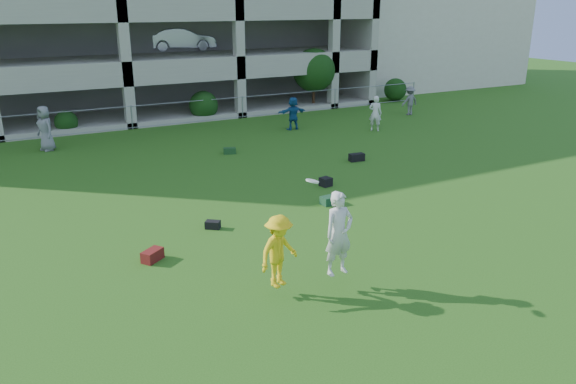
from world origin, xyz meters
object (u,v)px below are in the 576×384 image
bystander_d (293,113)px  crate_d (326,182)px  bystander_c (45,128)px  bystander_e (375,113)px  stucco_building (391,16)px  parking_garage (88,2)px  frisbee_contest (301,244)px  bystander_f (410,101)px

bystander_d → crate_d: size_ratio=4.64×
bystander_c → bystander_e: 15.04m
stucco_building → parking_garage: bearing=-179.3°
bystander_e → frisbee_contest: size_ratio=0.74×
parking_garage → stucco_building: bearing=0.7°
bystander_e → crate_d: bearing=86.5°
bystander_c → bystander_e: (14.62, -3.53, -0.09)m
bystander_d → parking_garage: 15.31m
bystander_e → parking_garage: bearing=-11.1°
bystander_e → bystander_f: bearing=-106.3°
stucco_building → bystander_c: 29.84m
bystander_f → parking_garage: parking_garage is taller
bystander_c → bystander_f: bearing=63.4°
frisbee_contest → bystander_f: bearing=43.8°
bystander_c → bystander_e: bearing=53.1°
stucco_building → bystander_f: (-8.37, -12.60, -4.21)m
bystander_c → crate_d: 12.60m
bystander_f → frisbee_contest: 21.54m
parking_garage → bystander_f: bearing=-40.0°
bystander_d → bystander_e: (3.40, -2.17, 0.05)m
stucco_building → bystander_c: (-27.23, -11.52, -4.05)m
bystander_d → bystander_f: (7.63, 0.28, -0.02)m
crate_d → bystander_c: bearing=128.2°
bystander_e → bystander_f: (4.24, 2.45, -0.07)m
bystander_c → parking_garage: parking_garage is taller
bystander_e → bystander_f: bystander_e is taller
stucco_building → bystander_e: size_ratio=9.29×
stucco_building → bystander_d: 20.97m
bystander_c → crate_d: size_ratio=5.43×
frisbee_contest → parking_garage: parking_garage is taller
stucco_building → frisbee_contest: stucco_building is taller
bystander_f → parking_garage: size_ratio=0.05×
bystander_c → crate_d: bystander_c is taller
bystander_e → crate_d: size_ratio=4.92×
frisbee_contest → stucco_building: bearing=49.0°
stucco_building → crate_d: stucco_building is taller
bystander_c → bystander_f: size_ratio=1.20×
bystander_e → frisbee_contest: (-11.32, -12.45, 0.28)m
bystander_f → frisbee_contest: frisbee_contest is taller
bystander_d → parking_garage: (-7.00, 12.58, 5.20)m
bystander_d → parking_garage: parking_garage is taller
bystander_d → bystander_e: bystander_e is taller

